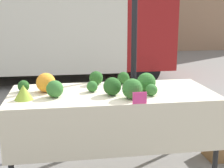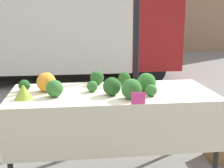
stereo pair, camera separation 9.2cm
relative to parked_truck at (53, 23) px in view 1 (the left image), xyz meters
name	(u,v)px [view 1 (the left image)]	position (x,y,z in m)	size (l,w,h in m)	color
ground_plane	(112,168)	(0.69, -4.66, -1.33)	(40.00, 40.00, 0.00)	gray
tent_pole	(134,51)	(1.10, -3.84, -0.20)	(0.07, 0.07, 2.25)	black
parked_truck	(53,23)	(0.00, 0.00, 0.00)	(5.14, 2.20, 2.49)	silver
market_table	(113,103)	(0.69, -4.73, -0.59)	(2.01, 0.90, 0.83)	beige
orange_cauliflower	(46,83)	(0.05, -4.57, -0.40)	(0.19, 0.19, 0.19)	orange
romanesco_head	(24,92)	(-0.14, -4.81, -0.43)	(0.17, 0.17, 0.14)	#93B238
broccoli_head_0	(112,86)	(0.67, -4.78, -0.41)	(0.17, 0.17, 0.17)	#23511E
broccoli_head_1	(152,90)	(1.04, -4.86, -0.44)	(0.11, 0.11, 0.11)	#336B2D
broccoli_head_2	(96,78)	(0.57, -4.33, -0.42)	(0.15, 0.15, 0.15)	#23511E
broccoli_head_3	(55,89)	(0.14, -4.78, -0.41)	(0.16, 0.16, 0.16)	#336B2D
broccoli_head_4	(23,86)	(-0.18, -4.52, -0.44)	(0.12, 0.12, 0.12)	#23511E
broccoli_head_5	(132,89)	(0.84, -4.93, -0.40)	(0.19, 0.19, 0.19)	#2D6628
broccoli_head_6	(92,86)	(0.50, -4.63, -0.44)	(0.11, 0.11, 0.11)	#2D6628
broccoli_head_7	(123,78)	(0.87, -4.34, -0.43)	(0.13, 0.13, 0.13)	#23511E
broccoli_head_8	(146,82)	(1.03, -4.70, -0.40)	(0.19, 0.19, 0.19)	#2D6628
price_sign	(140,98)	(0.87, -5.10, -0.44)	(0.12, 0.01, 0.11)	#E53D84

